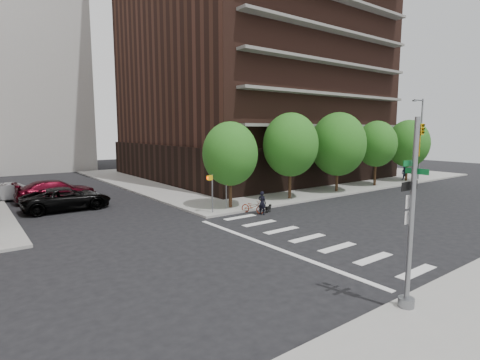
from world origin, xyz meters
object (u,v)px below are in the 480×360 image
object	(u,v)px
parked_car_silver	(14,192)
dog_walker	(262,203)
parked_car_black	(67,199)
scooter	(253,207)
pedestrian_far	(405,173)
traffic_signal	(411,229)
parked_car_maroon	(57,191)

from	to	relation	value
parked_car_silver	dog_walker	xyz separation A→B (m)	(12.91, -16.08, 0.08)
parked_car_black	scooter	xyz separation A→B (m)	(10.10, -8.83, -0.38)
parked_car_black	pedestrian_far	world-z (taller)	pedestrian_far
parked_car_black	parked_car_silver	distance (m)	7.02
scooter	dog_walker	xyz separation A→B (m)	(0.22, -0.73, 0.36)
traffic_signal	scooter	size ratio (longest dim) A/B	3.48
parked_car_maroon	scooter	world-z (taller)	parked_car_maroon
parked_car_maroon	parked_car_silver	world-z (taller)	parked_car_maroon
pedestrian_far	dog_walker	bearing A→B (deg)	-75.98
traffic_signal	pedestrian_far	size ratio (longest dim) A/B	3.82
parked_car_black	dog_walker	distance (m)	14.06
traffic_signal	parked_car_maroon	xyz separation A→B (m)	(-5.03, 26.85, -1.83)
pedestrian_far	parked_car_silver	bearing A→B (deg)	-103.09
parked_car_silver	pedestrian_far	size ratio (longest dim) A/B	2.80
dog_walker	parked_car_maroon	bearing A→B (deg)	19.02
parked_car_silver	pedestrian_far	world-z (taller)	pedestrian_far
parked_car_maroon	pedestrian_far	world-z (taller)	parked_car_maroon
traffic_signal	parked_car_black	bearing A→B (deg)	102.68
scooter	traffic_signal	bearing A→B (deg)	-134.31
parked_car_silver	scooter	xyz separation A→B (m)	(12.69, -15.34, -0.27)
parked_car_black	parked_car_silver	world-z (taller)	parked_car_black
scooter	pedestrian_far	world-z (taller)	pedestrian_far
parked_car_maroon	parked_car_black	bearing A→B (deg)	178.38
parked_car_black	scooter	distance (m)	13.41
parked_car_silver	scooter	bearing A→B (deg)	-137.21
parked_car_black	parked_car_silver	size ratio (longest dim) A/B	1.36
parked_car_black	parked_car_maroon	size ratio (longest dim) A/B	1.00
traffic_signal	parked_car_maroon	world-z (taller)	traffic_signal
parked_car_silver	parked_car_maroon	bearing A→B (deg)	-129.43
traffic_signal	dog_walker	size ratio (longest dim) A/B	3.70
traffic_signal	parked_car_black	distance (m)	23.46
parked_car_maroon	parked_car_silver	xyz separation A→B (m)	(-2.70, 2.48, -0.15)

